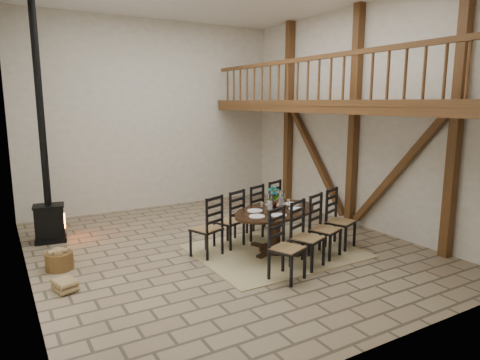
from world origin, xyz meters
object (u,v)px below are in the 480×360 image
dining_table (275,231)px  log_stack (65,285)px  log_basket (59,260)px  wood_stove (47,188)px

dining_table → log_stack: dining_table is taller
log_basket → log_stack: bearing=-93.4°
dining_table → wood_stove: size_ratio=0.63×
dining_table → log_stack: (-3.81, 0.16, -0.32)m
log_basket → dining_table: bearing=-17.0°
dining_table → log_stack: bearing=155.9°
log_stack → log_basket: bearing=86.6°
wood_stove → log_stack: wood_stove is taller
wood_stove → log_basket: (-0.06, -1.71, -0.98)m
wood_stove → log_stack: size_ratio=11.14×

